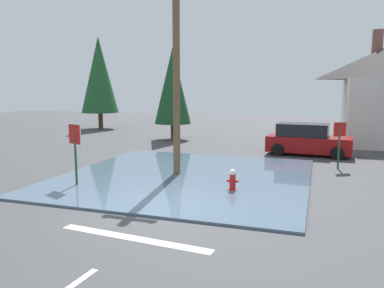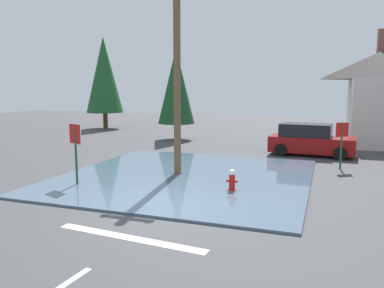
# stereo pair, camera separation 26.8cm
# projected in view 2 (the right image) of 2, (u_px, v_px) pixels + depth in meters

# --- Properties ---
(ground_plane) EXTENTS (80.00, 80.00, 0.10)m
(ground_plane) POSITION_uv_depth(u_px,v_px,m) (163.00, 209.00, 11.27)
(ground_plane) COLOR #424244
(flood_puddle) EXTENTS (9.38, 9.78, 0.08)m
(flood_puddle) POSITION_uv_depth(u_px,v_px,m) (187.00, 176.00, 15.13)
(flood_puddle) COLOR #4C6075
(flood_puddle) RESTS_ON ground
(lane_stop_bar) EXTENTS (3.97, 0.66, 0.01)m
(lane_stop_bar) POSITION_uv_depth(u_px,v_px,m) (129.00, 238.00, 8.96)
(lane_stop_bar) COLOR silver
(lane_stop_bar) RESTS_ON ground
(stop_sign_near) EXTENTS (0.68, 0.29, 2.25)m
(stop_sign_near) POSITION_uv_depth(u_px,v_px,m) (75.00, 142.00, 13.48)
(stop_sign_near) COLOR #1E4C28
(stop_sign_near) RESTS_ON ground
(fire_hydrant) EXTENTS (0.39, 0.34, 0.78)m
(fire_hydrant) POSITION_uv_depth(u_px,v_px,m) (232.00, 181.00, 12.89)
(fire_hydrant) COLOR red
(fire_hydrant) RESTS_ON ground
(utility_pole) EXTENTS (1.60, 0.28, 7.53)m
(utility_pole) POSITION_uv_depth(u_px,v_px,m) (177.00, 76.00, 14.85)
(utility_pole) COLOR brown
(utility_pole) RESTS_ON ground
(stop_sign_far) EXTENTS (0.56, 0.37, 2.04)m
(stop_sign_far) POSITION_uv_depth(u_px,v_px,m) (342.00, 136.00, 16.41)
(stop_sign_far) COLOR #1E4C28
(stop_sign_far) RESTS_ON ground
(parked_car) EXTENTS (4.38, 2.28, 1.65)m
(parked_car) POSITION_uv_depth(u_px,v_px,m) (310.00, 140.00, 19.99)
(parked_car) COLOR maroon
(parked_car) RESTS_ON ground
(pine_tree_tall_left) EXTENTS (3.14, 3.14, 7.85)m
(pine_tree_tall_left) POSITION_uv_depth(u_px,v_px,m) (104.00, 75.00, 32.84)
(pine_tree_tall_left) COLOR #4C3823
(pine_tree_tall_left) RESTS_ON ground
(pine_tree_mid_left) EXTENTS (2.47, 2.47, 6.17)m
(pine_tree_mid_left) POSITION_uv_depth(u_px,v_px,m) (176.00, 86.00, 25.74)
(pine_tree_mid_left) COLOR #4C3823
(pine_tree_mid_left) RESTS_ON ground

